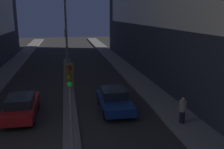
# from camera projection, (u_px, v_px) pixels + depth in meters

# --- Properties ---
(median_strip) EXTENTS (0.90, 29.30, 0.12)m
(median_strip) POSITION_uv_depth(u_px,v_px,m) (69.00, 88.00, 21.71)
(median_strip) COLOR #66605B
(median_strip) RESTS_ON ground
(traffic_light_near) EXTENTS (0.32, 0.42, 4.45)m
(traffic_light_near) POSITION_uv_depth(u_px,v_px,m) (70.00, 94.00, 9.66)
(traffic_light_near) COLOR #4C4C51
(traffic_light_near) RESTS_ON median_strip
(traffic_light_mid) EXTENTS (0.32, 0.42, 4.45)m
(traffic_light_mid) POSITION_uv_depth(u_px,v_px,m) (66.00, 39.00, 30.34)
(traffic_light_mid) COLOR #4C4C51
(traffic_light_mid) RESTS_ON median_strip
(street_lamp) EXTENTS (0.59, 0.59, 8.06)m
(street_lamp) POSITION_uv_depth(u_px,v_px,m) (66.00, 20.00, 19.03)
(street_lamp) COLOR #4C4C51
(street_lamp) RESTS_ON median_strip
(car_left_lane) EXTENTS (1.81, 4.54, 1.48)m
(car_left_lane) POSITION_uv_depth(u_px,v_px,m) (21.00, 106.00, 15.67)
(car_left_lane) COLOR maroon
(car_left_lane) RESTS_ON ground
(car_right_lane) EXTENTS (1.91, 4.30, 1.44)m
(car_right_lane) POSITION_uv_depth(u_px,v_px,m) (114.00, 100.00, 16.84)
(car_right_lane) COLOR navy
(car_right_lane) RESTS_ON ground
(pedestrian_on_right_sidewalk) EXTENTS (0.43, 0.43, 1.55)m
(pedestrian_on_right_sidewalk) POSITION_uv_depth(u_px,v_px,m) (183.00, 110.00, 14.48)
(pedestrian_on_right_sidewalk) COLOR black
(pedestrian_on_right_sidewalk) RESTS_ON sidewalk_right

